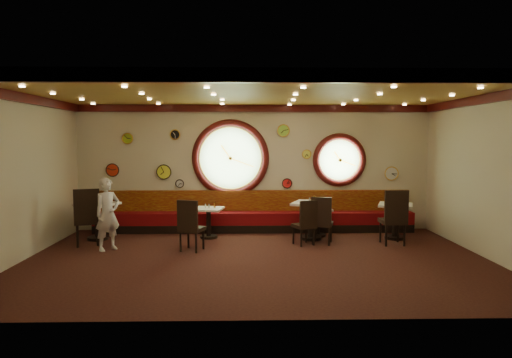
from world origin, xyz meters
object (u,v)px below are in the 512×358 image
object	(u,v)px
condiment_e_salt	(388,201)
table_c	(311,216)
condiment_b_pepper	(209,206)
condiment_e_bottle	(397,200)
chair_b	(190,222)
chair_c	(306,220)
condiment_b_bottle	(215,205)
condiment_e_pepper	(397,202)
table_a	(98,216)
condiment_a_salt	(92,201)
condiment_d_bottle	(319,204)
chair_e	(394,214)
condiment_c_salt	(309,200)
chair_a	(87,213)
waiter	(108,214)
condiment_b_salt	(205,206)
condiment_a_bottle	(102,199)
condiment_c_pepper	(314,200)
table_b	(209,219)
condiment_c_bottle	(314,199)
condiment_a_pepper	(95,201)
condiment_d_salt	(317,206)
table_e	(395,217)
chair_d	(322,217)
condiment_d_pepper	(321,206)

from	to	relation	value
condiment_e_salt	table_c	bearing A→B (deg)	-177.43
condiment_b_pepper	condiment_e_bottle	distance (m)	4.42
chair_b	condiment_e_salt	bearing A→B (deg)	34.61
chair_c	condiment_e_bottle	xyz separation A→B (m)	(2.23, 0.68, 0.33)
condiment_b_bottle	condiment_e_pepper	size ratio (longest dim) A/B	1.41
table_a	condiment_a_salt	size ratio (longest dim) A/B	9.93
table_a	condiment_e_bottle	distance (m)	7.01
chair_b	condiment_d_bottle	xyz separation A→B (m)	(2.93, 1.57, 0.15)
chair_e	condiment_c_salt	size ratio (longest dim) A/B	8.25
table_c	chair_a	bearing A→B (deg)	-173.56
table_a	condiment_e_pepper	distance (m)	6.99
table_a	waiter	xyz separation A→B (m)	(0.55, -1.04, 0.22)
condiment_e_pepper	waiter	bearing A→B (deg)	-171.62
chair_a	condiment_b_pepper	size ratio (longest dim) A/B	7.51
condiment_b_salt	condiment_a_bottle	xyz separation A→B (m)	(-2.41, -0.02, 0.18)
condiment_a_bottle	condiment_e_bottle	xyz separation A→B (m)	(6.92, -0.14, -0.04)
condiment_e_bottle	condiment_a_salt	bearing A→B (deg)	179.64
condiment_c_pepper	condiment_a_bottle	xyz separation A→B (m)	(-4.96, 0.17, 0.02)
table_b	condiment_c_salt	size ratio (longest dim) A/B	8.14
table_b	condiment_e_bottle	distance (m)	4.46
condiment_c_bottle	condiment_b_pepper	bearing A→B (deg)	178.21
condiment_c_salt	condiment_a_pepper	size ratio (longest dim) A/B	0.93
condiment_a_salt	condiment_b_bottle	xyz separation A→B (m)	(2.82, 0.13, -0.12)
condiment_d_salt	chair_b	bearing A→B (deg)	-152.52
table_e	condiment_d_salt	distance (m)	1.84
chair_d	condiment_b_pepper	world-z (taller)	chair_d
condiment_d_salt	condiment_c_bottle	bearing A→B (deg)	-109.72
condiment_d_pepper	waiter	size ratio (longest dim) A/B	0.07
condiment_a_bottle	condiment_e_bottle	bearing A→B (deg)	-1.16
chair_c	condiment_e_bottle	world-z (taller)	chair_c
chair_d	condiment_d_salt	world-z (taller)	chair_d
chair_a	condiment_a_bottle	xyz separation A→B (m)	(0.10, 0.75, 0.22)
chair_b	condiment_a_salt	bearing A→B (deg)	172.85
table_e	chair_e	size ratio (longest dim) A/B	1.27
condiment_c_pepper	chair_a	bearing A→B (deg)	-173.42
table_a	condiment_a_bottle	distance (m)	0.42
chair_a	chair_c	bearing A→B (deg)	-20.45
chair_d	condiment_a_pepper	distance (m)	5.18
chair_c	waiter	bearing A→B (deg)	159.42
condiment_e_salt	condiment_e_bottle	size ratio (longest dim) A/B	0.75
condiment_c_salt	condiment_d_salt	world-z (taller)	condiment_c_salt
chair_e	condiment_e_pepper	size ratio (longest dim) A/B	7.59
condiment_d_bottle	condiment_e_pepper	bearing A→B (deg)	-14.54
condiment_d_salt	waiter	world-z (taller)	waiter
condiment_a_salt	condiment_d_salt	bearing A→B (deg)	3.01
table_a	table_b	bearing A→B (deg)	2.30
condiment_a_salt	condiment_c_bottle	distance (m)	5.17
condiment_c_salt	waiter	world-z (taller)	waiter
table_a	condiment_a_pepper	distance (m)	0.38
condiment_b_salt	condiment_d_salt	world-z (taller)	condiment_b_salt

